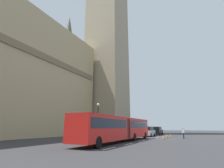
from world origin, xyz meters
TOP-DOWN VIEW (x-y plane):
  - ground_plane at (0.00, 0.00)m, footprint 160.00×160.00m
  - lane_centre_marking at (1.41, 0.00)m, footprint 34.40×0.16m
  - clock_tower at (14.17, 15.98)m, footprint 11.69×11.69m
  - articulated_bus at (-8.18, 1.99)m, footprint 17.09×2.54m
  - sedan_lead at (5.83, 2.20)m, footprint 4.40×1.86m
  - sedan_trailing at (12.18, 1.84)m, footprint 4.40×1.86m
  - traffic_cone_west at (-1.15, -2.00)m, footprint 0.36×0.36m
  - traffic_cone_middle at (1.53, -1.91)m, footprint 0.36×0.36m
  - traffic_cone_east at (5.17, -2.01)m, footprint 0.36×0.36m
  - street_lamp at (-6.00, 6.50)m, footprint 0.44×0.44m
  - pedestrian_near_cones at (1.79, -4.50)m, footprint 0.36×0.42m

SIDE VIEW (x-z plane):
  - ground_plane at x=0.00m, z-range 0.00..0.00m
  - lane_centre_marking at x=1.41m, z-range 0.00..0.01m
  - traffic_cone_west at x=-1.15m, z-range -0.01..0.57m
  - traffic_cone_middle at x=1.53m, z-range -0.01..0.57m
  - traffic_cone_east at x=5.17m, z-range -0.01..0.57m
  - pedestrian_near_cones at x=1.79m, z-range 0.07..1.76m
  - sedan_lead at x=5.83m, z-range -0.01..1.84m
  - sedan_trailing at x=12.18m, z-range -0.01..1.84m
  - articulated_bus at x=-8.18m, z-range 0.30..3.20m
  - street_lamp at x=-6.00m, z-range 0.42..5.69m
  - clock_tower at x=14.17m, z-range 1.84..74.00m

